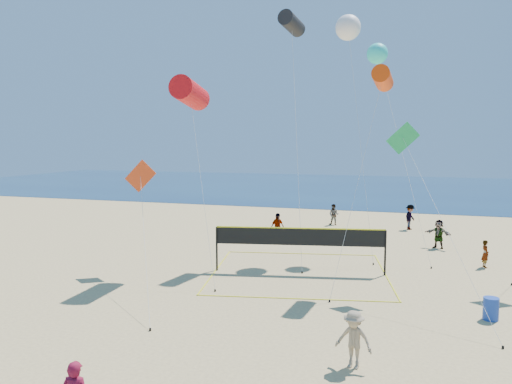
% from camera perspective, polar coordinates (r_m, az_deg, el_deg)
% --- Properties ---
extents(ocean, '(140.00, 50.00, 0.03)m').
position_cam_1_polar(ocean, '(74.17, 15.06, 0.42)').
color(ocean, '#10264D').
rests_on(ocean, ground).
extents(bystander_b, '(1.26, 0.90, 1.77)m').
position_cam_1_polar(bystander_b, '(15.91, 11.11, -16.21)').
color(bystander_b, tan).
rests_on(bystander_b, ground).
extents(far_person_0, '(1.01, 1.22, 1.94)m').
position_cam_1_polar(far_person_0, '(34.02, 2.46, -4.04)').
color(far_person_0, gray).
rests_on(far_person_0, ground).
extents(far_person_1, '(1.77, 1.23, 1.83)m').
position_cam_1_polar(far_person_1, '(33.92, 20.15, -4.53)').
color(far_person_1, gray).
rests_on(far_person_1, ground).
extents(far_person_2, '(0.49, 0.62, 1.50)m').
position_cam_1_polar(far_person_2, '(29.81, 24.73, -6.44)').
color(far_person_2, gray).
rests_on(far_person_2, ground).
extents(far_person_3, '(0.95, 0.81, 1.71)m').
position_cam_1_polar(far_person_3, '(40.97, 8.89, -2.58)').
color(far_person_3, gray).
rests_on(far_person_3, ground).
extents(far_person_4, '(1.14, 1.43, 1.94)m').
position_cam_1_polar(far_person_4, '(40.21, 17.20, -2.76)').
color(far_person_4, gray).
rests_on(far_person_4, ground).
extents(trash_barrel, '(0.73, 0.73, 0.87)m').
position_cam_1_polar(trash_barrel, '(21.56, 25.26, -11.97)').
color(trash_barrel, '#193BA2').
rests_on(trash_barrel, ground).
extents(volleyball_net, '(10.43, 10.32, 2.38)m').
position_cam_1_polar(volleyball_net, '(25.98, 5.00, -5.71)').
color(volleyball_net, black).
rests_on(volleyball_net, ground).
extents(kite_0, '(3.29, 4.50, 10.03)m').
position_cam_1_polar(kite_0, '(26.00, -7.55, 11.12)').
color(kite_0, red).
rests_on(kite_0, ground).
extents(kite_1, '(2.29, 5.32, 14.19)m').
position_cam_1_polar(kite_1, '(30.48, 4.11, 18.64)').
color(kite_1, black).
rests_on(kite_1, ground).
extents(kite_2, '(2.23, 4.85, 10.28)m').
position_cam_1_polar(kite_2, '(24.59, 14.27, 12.45)').
color(kite_2, '#E43D07').
rests_on(kite_2, ground).
extents(kite_3, '(5.63, 7.66, 5.88)m').
position_cam_1_polar(kite_3, '(26.30, -13.03, 1.19)').
color(kite_3, red).
rests_on(kite_3, ground).
extents(kite_4, '(4.28, 6.14, 7.69)m').
position_cam_1_polar(kite_4, '(23.12, 16.97, 4.78)').
color(kite_4, green).
rests_on(kite_4, ground).
extents(kite_6, '(3.07, 4.68, 14.46)m').
position_cam_1_polar(kite_6, '(32.40, 10.48, 17.98)').
color(kite_6, white).
rests_on(kite_6, ground).
extents(kite_7, '(4.20, 4.74, 12.73)m').
position_cam_1_polar(kite_7, '(32.27, 13.70, 15.09)').
color(kite_7, '#2CE2D3').
rests_on(kite_7, ground).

